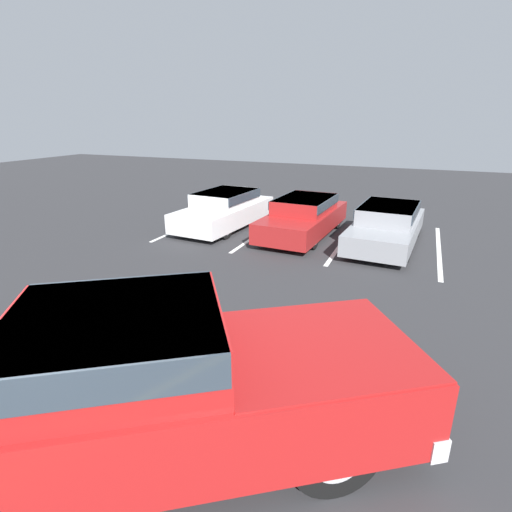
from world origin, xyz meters
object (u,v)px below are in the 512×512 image
(pickup_truck, at_px, (153,385))
(parked_sedan_b, at_px, (304,215))
(parked_sedan_a, at_px, (225,208))
(parked_sedan_c, at_px, (387,224))

(pickup_truck, distance_m, parked_sedan_b, 9.41)
(pickup_truck, relative_size, parked_sedan_b, 1.35)
(pickup_truck, xyz_separation_m, parked_sedan_a, (-3.80, 9.27, -0.26))
(parked_sedan_b, height_order, parked_sedan_c, parked_sedan_b)
(parked_sedan_b, relative_size, parked_sedan_c, 0.97)
(parked_sedan_b, distance_m, parked_sedan_c, 2.60)
(parked_sedan_a, xyz_separation_m, parked_sedan_b, (2.82, 0.09, -0.01))
(parked_sedan_b, bearing_deg, parked_sedan_a, -84.75)
(pickup_truck, distance_m, parked_sedan_c, 9.47)
(parked_sedan_b, bearing_deg, pickup_truck, 9.40)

